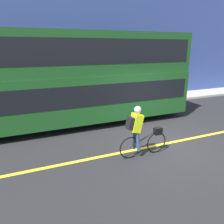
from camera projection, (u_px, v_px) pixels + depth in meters
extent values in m
plane|color=#232326|center=(167.00, 143.00, 7.81)|extent=(80.00, 80.00, 0.00)
cube|color=yellow|center=(167.00, 143.00, 7.76)|extent=(50.00, 0.14, 0.01)
cube|color=#A8A399|center=(106.00, 103.00, 12.95)|extent=(60.00, 1.83, 0.13)
cube|color=#33478C|center=(99.00, 22.00, 12.56)|extent=(60.00, 0.30, 9.37)
cylinder|color=black|center=(139.00, 105.00, 10.86)|extent=(1.00, 0.30, 1.00)
cylinder|color=black|center=(6.00, 121.00, 8.60)|extent=(1.00, 0.30, 1.00)
cube|color=#194C1E|center=(80.00, 96.00, 9.51)|extent=(9.70, 2.48, 1.90)
cube|color=black|center=(79.00, 90.00, 9.45)|extent=(9.31, 2.50, 0.84)
cube|color=#194C1E|center=(78.00, 53.00, 9.00)|extent=(9.70, 2.38, 1.69)
cube|color=black|center=(78.00, 51.00, 8.97)|extent=(9.31, 2.40, 0.94)
torus|color=black|center=(156.00, 142.00, 7.00)|extent=(0.70, 0.04, 0.70)
torus|color=black|center=(130.00, 148.00, 6.64)|extent=(0.70, 0.04, 0.70)
cylinder|color=black|center=(144.00, 138.00, 6.76)|extent=(0.97, 0.03, 0.47)
cylinder|color=black|center=(134.00, 139.00, 6.61)|extent=(0.03, 0.03, 0.51)
cube|color=black|center=(158.00, 131.00, 6.90)|extent=(0.26, 0.16, 0.22)
cube|color=#D8EA19|center=(136.00, 123.00, 6.49)|extent=(0.37, 0.32, 0.58)
cube|color=black|center=(130.00, 123.00, 6.40)|extent=(0.21, 0.26, 0.38)
cylinder|color=#384C7A|center=(135.00, 139.00, 6.75)|extent=(0.22, 0.11, 0.63)
cylinder|color=#384C7A|center=(138.00, 141.00, 6.59)|extent=(0.19, 0.11, 0.62)
sphere|color=tan|center=(138.00, 111.00, 6.40)|extent=(0.19, 0.19, 0.19)
sphere|color=silver|center=(138.00, 110.00, 6.39)|extent=(0.21, 0.21, 0.21)
cylinder|color=#262628|center=(89.00, 97.00, 12.33)|extent=(0.48, 0.48, 0.84)
cylinder|color=#59595B|center=(149.00, 78.00, 13.55)|extent=(0.07, 0.07, 2.59)
cube|color=white|center=(150.00, 61.00, 13.21)|extent=(0.36, 0.02, 0.36)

